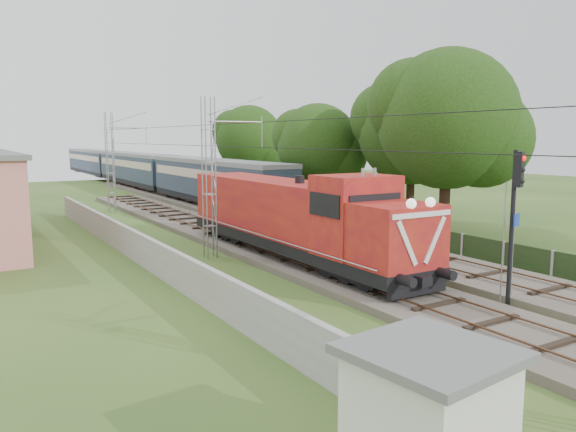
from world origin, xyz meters
TOP-DOWN VIEW (x-y plane):
  - ground at (0.00, 0.00)m, footprint 140.00×140.00m
  - track_main at (0.00, 7.00)m, footprint 4.20×70.00m
  - track_side at (5.00, 20.00)m, footprint 4.20×80.00m
  - catenary at (-2.95, 12.00)m, footprint 3.31×70.00m
  - boundary_wall at (-6.50, 12.00)m, footprint 0.25×40.00m
  - fence at (8.00, 3.00)m, footprint 0.12×32.00m
  - locomotive at (0.00, 8.79)m, footprint 3.04×17.33m
  - coach_rake at (5.00, 52.85)m, footprint 3.09×69.00m
  - signal_post at (2.87, -1.31)m, footprint 0.59×0.48m
  - relay_hut at (-7.40, -7.52)m, footprint 2.75×2.75m
  - tree_a at (11.30, 9.80)m, footprint 8.64×8.23m
  - tree_b at (13.80, 15.40)m, footprint 7.96×7.58m
  - tree_c at (10.48, 22.21)m, footprint 6.67×6.35m
  - tree_d at (12.59, 37.87)m, footprint 7.20×6.86m

SIDE VIEW (x-z plane):
  - ground at x=0.00m, z-range 0.00..0.00m
  - track_main at x=0.00m, z-range -0.04..0.41m
  - track_side at x=5.00m, z-range -0.04..0.41m
  - fence at x=8.00m, z-range 0.00..1.20m
  - boundary_wall at x=-6.50m, z-range 0.00..1.50m
  - relay_hut at x=-7.40m, z-range 0.01..2.56m
  - locomotive at x=0.00m, z-range 0.06..4.46m
  - coach_rake at x=5.00m, z-range 0.77..4.35m
  - signal_post at x=2.87m, z-range 1.04..6.62m
  - catenary at x=-2.95m, z-range 0.05..8.05m
  - tree_c at x=10.48m, z-range 1.07..9.71m
  - tree_d at x=12.59m, z-range 1.15..10.49m
  - tree_b at x=13.80m, z-range 1.28..11.60m
  - tree_a at x=11.30m, z-range 1.39..12.59m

